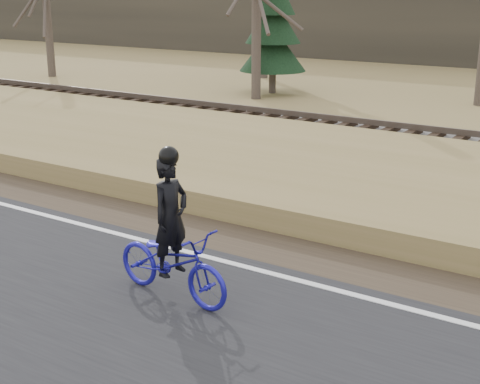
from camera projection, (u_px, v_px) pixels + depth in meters
The scene contains 9 objects.
ground at pixel (26, 219), 12.13m from camera, with size 120.00×120.00×0.00m, color olive.
edge_line at pixel (35, 212), 12.28m from camera, with size 120.00×0.12×0.01m, color silver.
shoulder at pixel (75, 201), 13.09m from camera, with size 120.00×1.60×0.04m, color #473A2B.
embankment at pixel (170, 159), 15.44m from camera, with size 120.00×5.00×0.44m, color olive.
ballast at pixel (256, 130), 18.49m from camera, with size 120.00×3.00×0.45m, color slate.
railroad at pixel (256, 119), 18.40m from camera, with size 120.00×2.40×0.29m.
treeline_backdrop at pixel (473, 7), 35.34m from camera, with size 120.00×4.00×6.00m, color #383328.
cyclist at pixel (172, 252), 8.77m from camera, with size 1.93×0.82×2.07m.
conifer at pixel (273, 22), 25.64m from camera, with size 2.60×2.60×5.77m.
Camera 1 is at (9.48, -7.51, 4.04)m, focal length 50.00 mm.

